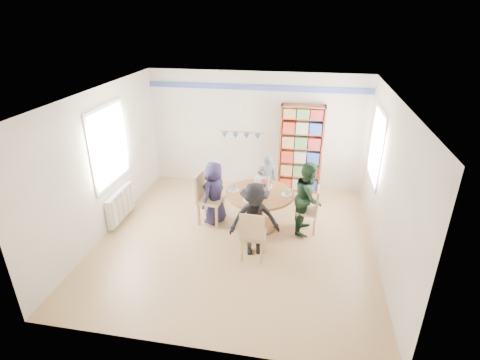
% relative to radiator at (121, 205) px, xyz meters
% --- Properties ---
extents(ground, '(5.00, 5.00, 0.00)m').
position_rel_radiator_xyz_m(ground, '(2.42, -0.30, -0.35)').
color(ground, '#A87E58').
extents(room_shell, '(5.00, 5.00, 5.00)m').
position_rel_radiator_xyz_m(room_shell, '(2.16, 0.57, 1.30)').
color(room_shell, white).
rests_on(room_shell, ground).
extents(radiator, '(0.12, 1.00, 0.60)m').
position_rel_radiator_xyz_m(radiator, '(0.00, 0.00, 0.00)').
color(radiator, silver).
rests_on(radiator, ground).
extents(dining_table, '(1.30, 1.30, 0.75)m').
position_rel_radiator_xyz_m(dining_table, '(2.78, 0.24, 0.21)').
color(dining_table, brown).
rests_on(dining_table, ground).
extents(chair_left, '(0.51, 0.51, 1.05)m').
position_rel_radiator_xyz_m(chair_left, '(1.71, 0.26, 0.23)').
color(chair_left, tan).
rests_on(chair_left, ground).
extents(chair_right, '(0.41, 0.41, 0.90)m').
position_rel_radiator_xyz_m(chair_right, '(3.76, 0.28, 0.15)').
color(chair_right, tan).
rests_on(chair_right, ground).
extents(chair_far, '(0.42, 0.42, 0.86)m').
position_rel_radiator_xyz_m(chair_far, '(2.81, 1.23, 0.12)').
color(chair_far, tan).
rests_on(chair_far, ground).
extents(chair_near, '(0.42, 0.42, 0.93)m').
position_rel_radiator_xyz_m(chair_near, '(2.80, -0.82, 0.16)').
color(chair_near, tan).
rests_on(chair_near, ground).
extents(person_left, '(0.61, 0.73, 1.28)m').
position_rel_radiator_xyz_m(person_left, '(1.87, 0.28, 0.29)').
color(person_left, '#191733').
rests_on(person_left, ground).
extents(person_right, '(0.62, 0.75, 1.41)m').
position_rel_radiator_xyz_m(person_right, '(3.69, 0.28, 0.36)').
color(person_right, black).
rests_on(person_right, ground).
extents(person_far, '(0.45, 0.30, 1.20)m').
position_rel_radiator_xyz_m(person_far, '(2.82, 1.13, 0.25)').
color(person_far, gray).
rests_on(person_far, ground).
extents(person_near, '(0.97, 0.72, 1.34)m').
position_rel_radiator_xyz_m(person_near, '(2.80, -0.63, 0.32)').
color(person_near, black).
rests_on(person_near, ground).
extents(bookshelf, '(0.97, 0.29, 2.04)m').
position_rel_radiator_xyz_m(bookshelf, '(3.47, 2.04, 0.65)').
color(bookshelf, brown).
rests_on(bookshelf, ground).
extents(tableware, '(1.23, 1.23, 0.32)m').
position_rel_radiator_xyz_m(tableware, '(2.75, 0.27, 0.47)').
color(tableware, white).
rests_on(tableware, dining_table).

